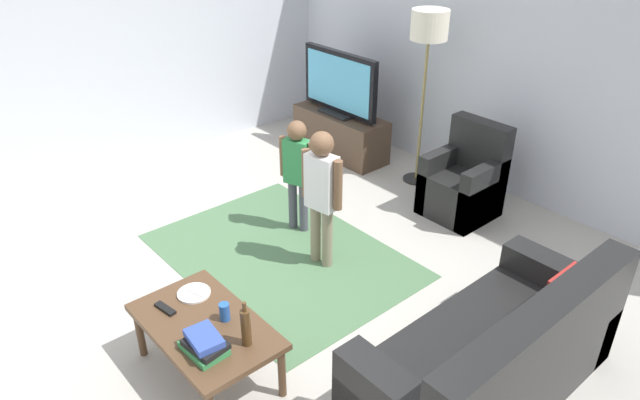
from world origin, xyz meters
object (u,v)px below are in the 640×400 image
Objects in this scene: soda_can at (225,312)px; tv at (340,84)px; armchair at (465,185)px; couch at (498,363)px; tv_remote at (165,309)px; book_stack at (204,344)px; child_near_tv at (297,166)px; plate at (194,293)px; tv_stand at (340,134)px; child_center at (322,188)px; bottle at (246,327)px; coffee_table at (205,330)px; floor_lamp at (429,35)px.

tv is at bearing 125.92° from soda_can.
armchair is 7.50× the size of soda_can.
tv_remote is (-1.60, -1.34, 0.14)m from couch.
tv is 3.83m from couch.
armchair is at bearing 98.15° from book_stack.
child_near_tv is 4.81× the size of plate.
tv is 3.85m from book_stack.
armchair is 1.64m from child_near_tv.
couch is (3.35, -1.79, 0.05)m from tv_stand.
tv_remote is 0.22m from plate.
armchair is at bearing 95.64° from soda_can.
soda_can is (-0.16, 0.24, 0.00)m from book_stack.
soda_can reaches higher than plate.
child_center is 5.37× the size of plate.
soda_can is at bearing 175.76° from bottle.
child_center reaches higher than coffee_table.
child_center is (-0.25, -1.59, 0.41)m from armchair.
tv_stand is 1.13× the size of child_near_tv.
plate is at bearing -82.05° from child_center.
couch is 1.70× the size of child_near_tv.
tv reaches higher than book_stack.
couch is 2.40m from child_near_tv.
soda_can is at bearing -139.14° from couch.
tv is at bearing 179.41° from armchair.
plate is (1.73, -2.91, 0.18)m from tv_stand.
coffee_table is 0.38m from bottle.
floor_lamp is 3.65m from book_stack.
soda_can is at bearing -67.22° from child_center.
couch is 2.09m from tv_remote.
floor_lamp is 3.33m from plate.
soda_can is (1.08, -1.46, -0.16)m from child_near_tv.
armchair is at bearing -14.39° from floor_lamp.
soda_can is (0.53, -1.26, -0.23)m from child_center.
tv is 3.57× the size of bottle.
child_near_tv is at bearing -54.76° from tv.
floor_lamp reaches higher than child_near_tv.
book_stack is at bearing -116.25° from bottle.
tv_stand reaches higher than tv_remote.
child_center is (-1.80, 0.16, 0.42)m from couch.
book_stack is 0.94× the size of bottle.
armchair is at bearing 100.88° from bottle.
child_center is (1.55, -1.61, -0.14)m from tv.
child_center is at bearing -19.70° from child_near_tv.
child_near_tv reaches higher than soda_can.
child_center is at bearing 97.95° from plate.
child_near_tv is 1.90m from coffee_table.
plate is (-1.62, -1.12, 0.14)m from couch.
tv_remote is at bearing -60.82° from tv_stand.
child_near_tv is at bearing -55.16° from tv_stand.
soda_can is at bearing 26.72° from tv_remote.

